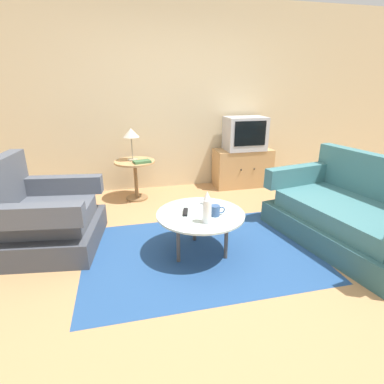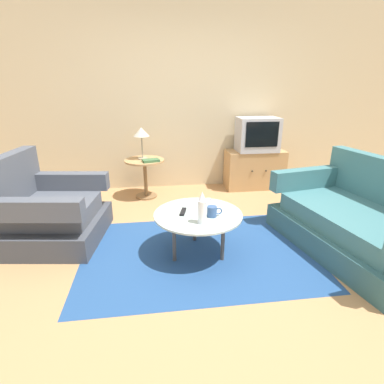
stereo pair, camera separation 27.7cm
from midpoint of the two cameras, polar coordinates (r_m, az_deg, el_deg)
ground_plane at (r=3.00m, az=5.64°, el=-11.89°), size 16.00×16.00×0.00m
back_wall at (r=4.72m, az=-0.04°, el=17.24°), size 9.00×0.12×2.70m
area_rug at (r=3.03m, az=3.77°, el=-11.47°), size 2.23×1.55×0.00m
armchair at (r=3.42m, az=-23.43°, el=-3.76°), size 1.05×1.08×0.91m
couch at (r=3.46m, az=31.26°, el=-5.09°), size 1.24×1.76×0.87m
coffee_table at (r=2.84m, az=3.93°, el=-4.74°), size 0.83×0.83×0.42m
side_table at (r=4.32m, az=-7.10°, el=4.14°), size 0.56×0.56×0.56m
tv_stand at (r=4.87m, az=13.34°, el=4.20°), size 0.90×0.43×0.59m
television at (r=4.73m, az=13.96°, el=10.52°), size 0.61×0.40×0.50m
table_lamp at (r=4.24m, az=-7.71°, el=10.88°), size 0.22×0.22×0.44m
vase at (r=2.59m, az=4.98°, el=-3.12°), size 0.08×0.08×0.29m
mug at (r=2.76m, az=6.75°, el=-3.73°), size 0.14×0.09×0.10m
tv_remote_dark at (r=2.84m, az=1.09°, el=-3.80°), size 0.08×0.17×0.02m
tv_remote_silver at (r=3.09m, az=5.20°, el=-1.81°), size 0.14×0.16×0.02m
book at (r=4.15m, az=-5.90°, el=5.93°), size 0.25×0.19×0.03m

